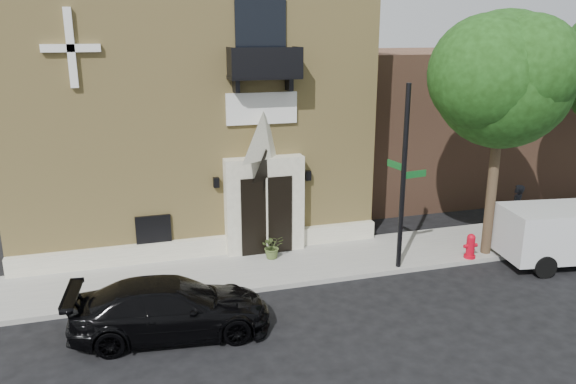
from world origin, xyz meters
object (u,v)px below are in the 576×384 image
(dumpster, at_px, (535,228))
(street_sign, at_px, (403,178))
(black_sedan, at_px, (171,308))
(fire_hydrant, at_px, (470,246))
(pedestrian_near, at_px, (516,210))

(dumpster, bearing_deg, street_sign, -171.04)
(black_sedan, height_order, fire_hydrant, black_sedan)
(street_sign, relative_size, dumpster, 2.67)
(street_sign, xyz_separation_m, dumpster, (5.25, 0.21, -2.20))
(street_sign, relative_size, pedestrian_near, 3.08)
(black_sedan, height_order, dumpster, dumpster)
(fire_hydrant, xyz_separation_m, dumpster, (2.71, 0.28, 0.26))
(black_sedan, xyz_separation_m, pedestrian_near, (12.56, 3.28, 0.37))
(black_sedan, bearing_deg, street_sign, -70.18)
(black_sedan, relative_size, dumpster, 2.28)
(fire_hydrant, bearing_deg, dumpster, 5.82)
(black_sedan, distance_m, street_sign, 7.77)
(fire_hydrant, distance_m, pedestrian_near, 3.25)
(dumpster, height_order, pedestrian_near, pedestrian_near)
(dumpster, bearing_deg, pedestrian_near, 90.86)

